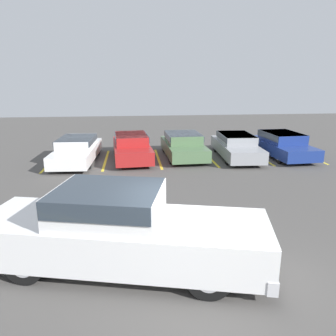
{
  "coord_description": "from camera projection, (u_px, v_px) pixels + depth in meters",
  "views": [
    {
      "loc": [
        -1.2,
        -5.59,
        3.97
      ],
      "look_at": [
        -0.01,
        5.08,
        1.0
      ],
      "focal_mm": 35.0,
      "sensor_mm": 36.0,
      "label": 1
    }
  ],
  "objects": [
    {
      "name": "ground_plane",
      "position": [
        197.0,
        283.0,
        6.54
      ],
      "size": [
        60.0,
        60.0,
        0.0
      ],
      "primitive_type": "plane",
      "color": "#4C4947"
    },
    {
      "name": "stall_stripe_a",
      "position": [
        51.0,
        161.0,
        16.06
      ],
      "size": [
        0.12,
        4.23,
        0.01
      ],
      "primitive_type": "cube",
      "color": "yellow",
      "rests_on": "ground_plane"
    },
    {
      "name": "stall_stripe_b",
      "position": [
        106.0,
        160.0,
        16.34
      ],
      "size": [
        0.12,
        4.23,
        0.01
      ],
      "primitive_type": "cube",
      "color": "yellow",
      "rests_on": "ground_plane"
    },
    {
      "name": "stall_stripe_c",
      "position": [
        158.0,
        159.0,
        16.62
      ],
      "size": [
        0.12,
        4.23,
        0.01
      ],
      "primitive_type": "cube",
      "color": "yellow",
      "rests_on": "ground_plane"
    },
    {
      "name": "stall_stripe_d",
      "position": [
        209.0,
        157.0,
        16.9
      ],
      "size": [
        0.12,
        4.23,
        0.01
      ],
      "primitive_type": "cube",
      "color": "yellow",
      "rests_on": "ground_plane"
    },
    {
      "name": "stall_stripe_e",
      "position": [
        258.0,
        156.0,
        17.18
      ],
      "size": [
        0.12,
        4.23,
        0.01
      ],
      "primitive_type": "cube",
      "color": "yellow",
      "rests_on": "ground_plane"
    },
    {
      "name": "stall_stripe_f",
      "position": [
        306.0,
        155.0,
        17.47
      ],
      "size": [
        0.12,
        4.23,
        0.01
      ],
      "primitive_type": "cube",
      "color": "yellow",
      "rests_on": "ground_plane"
    },
    {
      "name": "pickup_truck",
      "position": [
        124.0,
        230.0,
        6.89
      ],
      "size": [
        6.34,
        3.32,
        1.78
      ],
      "rotation": [
        0.0,
        0.0,
        -0.24
      ],
      "color": "white",
      "rests_on": "ground_plane"
    },
    {
      "name": "parked_sedan_a",
      "position": [
        77.0,
        149.0,
        15.89
      ],
      "size": [
        1.99,
        4.81,
        1.18
      ],
      "rotation": [
        0.0,
        0.0,
        -1.62
      ],
      "color": "silver",
      "rests_on": "ground_plane"
    },
    {
      "name": "parked_sedan_b",
      "position": [
        131.0,
        146.0,
        16.36
      ],
      "size": [
        2.03,
        4.56,
        1.26
      ],
      "rotation": [
        0.0,
        0.0,
        -1.5
      ],
      "color": "maroon",
      "rests_on": "ground_plane"
    },
    {
      "name": "parked_sedan_c",
      "position": [
        183.0,
        144.0,
        16.81
      ],
      "size": [
        1.96,
        4.38,
        1.23
      ],
      "rotation": [
        0.0,
        0.0,
        -1.54
      ],
      "color": "#4C6B47",
      "rests_on": "ground_plane"
    },
    {
      "name": "parked_sedan_d",
      "position": [
        236.0,
        145.0,
        16.71
      ],
      "size": [
        1.93,
        4.73,
        1.2
      ],
      "rotation": [
        0.0,
        0.0,
        -1.62
      ],
      "color": "gray",
      "rests_on": "ground_plane"
    },
    {
      "name": "parked_sedan_e",
      "position": [
        282.0,
        144.0,
        16.98
      ],
      "size": [
        2.03,
        4.58,
        1.24
      ],
      "rotation": [
        0.0,
        0.0,
        -1.52
      ],
      "color": "navy",
      "rests_on": "ground_plane"
    },
    {
      "name": "wheel_stop_curb",
      "position": [
        229.0,
        144.0,
        19.8
      ],
      "size": [
        1.91,
        0.2,
        0.14
      ],
      "primitive_type": "cube",
      "color": "#B7B2A8",
      "rests_on": "ground_plane"
    }
  ]
}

